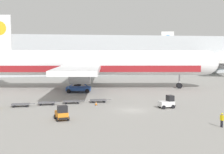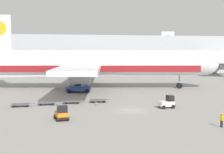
{
  "view_description": "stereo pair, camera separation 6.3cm",
  "coord_description": "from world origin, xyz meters",
  "views": [
    {
      "loc": [
        -13.89,
        -44.64,
        9.35
      ],
      "look_at": [
        -0.23,
        11.99,
        4.0
      ],
      "focal_mm": 50.0,
      "sensor_mm": 36.0,
      "label": 1
    },
    {
      "loc": [
        -13.82,
        -44.66,
        9.35
      ],
      "look_at": [
        -0.23,
        11.99,
        4.0
      ],
      "focal_mm": 50.0,
      "sensor_mm": 36.0,
      "label": 2
    }
  ],
  "objects": [
    {
      "name": "terminal_building",
      "position": [
        18.81,
        70.29,
        6.99
      ],
      "size": [
        90.0,
        18.2,
        14.0
      ],
      "color": "#B2B7BC",
      "rests_on": "ground_plane"
    },
    {
      "name": "baggage_dolly_trail",
      "position": [
        -3.65,
        7.94,
        0.39
      ],
      "size": [
        3.74,
        1.67,
        0.48
      ],
      "rotation": [
        0.0,
        0.0,
        -0.06
      ],
      "color": "#56565B",
      "rests_on": "ground_plane"
    },
    {
      "name": "baggage_tug_far",
      "position": [
        -10.88,
        -4.14,
        0.88
      ],
      "size": [
        1.9,
        2.6,
        2.0
      ],
      "rotation": [
        0.0,
        0.0,
        -1.45
      ],
      "color": "orange",
      "rests_on": "ground_plane"
    },
    {
      "name": "baggage_dolly_third",
      "position": [
        -8.26,
        7.92,
        0.39
      ],
      "size": [
        3.74,
        1.67,
        0.48
      ],
      "rotation": [
        0.0,
        0.0,
        -0.06
      ],
      "color": "#56565B",
      "rests_on": "ground_plane"
    },
    {
      "name": "scissor_lift_loader",
      "position": [
        -5.33,
        21.39,
        1.92
      ],
      "size": [
        5.74,
        4.34,
        4.96
      ],
      "rotation": [
        0.0,
        0.0,
        -0.22
      ],
      "color": "#284C99",
      "rests_on": "ground_plane"
    },
    {
      "name": "baggage_dolly_lead",
      "position": [
        -16.6,
        6.9,
        0.39
      ],
      "size": [
        3.74,
        1.67,
        0.48
      ],
      "rotation": [
        0.0,
        0.0,
        -0.06
      ],
      "color": "#56565B",
      "rests_on": "ground_plane"
    },
    {
      "name": "airplane_distant",
      "position": [
        54.5,
        62.43,
        5.48
      ],
      "size": [
        51.51,
        44.49,
        15.96
      ],
      "rotation": [
        0.0,
        0.0,
        -0.39
      ],
      "color": "white",
      "rests_on": "ground_plane"
    },
    {
      "name": "ground_plane",
      "position": [
        0.0,
        0.0,
        0.0
      ],
      "size": [
        400.0,
        400.0,
        0.0
      ],
      "primitive_type": "plane",
      "color": "gray"
    },
    {
      "name": "baggage_dolly_second",
      "position": [
        -12.43,
        7.56,
        0.39
      ],
      "size": [
        3.74,
        1.67,
        0.48
      ],
      "rotation": [
        0.0,
        0.0,
        -0.06
      ],
      "color": "#56565B",
      "rests_on": "ground_plane"
    },
    {
      "name": "airplane_main",
      "position": [
        -1.55,
        26.82,
        5.84
      ],
      "size": [
        57.27,
        48.58,
        17.0
      ],
      "rotation": [
        0.0,
        0.0,
        -0.22
      ],
      "color": "white",
      "rests_on": "ground_plane"
    },
    {
      "name": "baggage_tug_mid",
      "position": [
        5.92,
        0.34,
        0.88
      ],
      "size": [
        2.55,
        1.8,
        2.0
      ],
      "rotation": [
        0.0,
        0.0,
        0.07
      ],
      "color": "silver",
      "rests_on": "ground_plane"
    },
    {
      "name": "traffic_cone_near",
      "position": [
        -4.54,
        5.37,
        0.32
      ],
      "size": [
        0.4,
        0.4,
        0.65
      ],
      "color": "black",
      "rests_on": "ground_plane"
    },
    {
      "name": "ground_crew_near",
      "position": [
        7.32,
        -12.36,
        1.02
      ],
      "size": [
        0.31,
        0.55,
        1.73
      ],
      "rotation": [
        0.0,
        0.0,
        5.0
      ],
      "color": "black",
      "rests_on": "ground_plane"
    }
  ]
}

